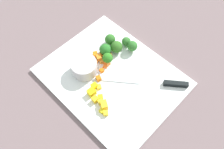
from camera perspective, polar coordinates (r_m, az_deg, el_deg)
ground_plane at (r=0.74m, az=-0.00°, el=-0.88°), size 4.00×4.00×0.00m
cutting_board at (r=0.73m, az=-0.00°, el=-0.64°), size 0.42×0.34×0.01m
prep_bowl at (r=0.72m, az=-6.88°, el=1.81°), size 0.08×0.08×0.05m
chef_knife at (r=0.72m, az=10.75°, el=-1.97°), size 0.24×0.20×0.02m
carrot_dice_0 at (r=0.76m, az=-3.31°, el=4.17°), size 0.02×0.02×0.02m
carrot_dice_1 at (r=0.74m, az=-1.28°, el=2.94°), size 0.02×0.02×0.02m
carrot_dice_2 at (r=0.74m, az=-1.73°, el=2.06°), size 0.02×0.02×0.01m
carrot_dice_3 at (r=0.76m, az=-4.63°, el=4.04°), size 0.02×0.02×0.01m
carrot_dice_4 at (r=0.76m, az=-1.45°, el=3.97°), size 0.02×0.02×0.01m
carrot_dice_5 at (r=0.75m, az=-2.66°, el=3.23°), size 0.02×0.02×0.01m
carrot_dice_6 at (r=0.72m, az=-3.36°, el=-0.96°), size 0.02×0.02×0.01m
carrot_dice_7 at (r=0.73m, az=-2.57°, el=1.02°), size 0.02×0.02×0.01m
carrot_dice_8 at (r=0.76m, az=-2.48°, el=4.74°), size 0.02×0.02×0.01m
carrot_dice_9 at (r=0.77m, az=-2.31°, el=5.43°), size 0.02×0.02×0.01m
carrot_dice_10 at (r=0.75m, az=-3.80°, el=3.42°), size 0.01×0.01×0.01m
carrot_dice_11 at (r=0.77m, az=-4.17°, el=4.98°), size 0.02×0.02×0.01m
carrot_dice_12 at (r=0.76m, az=-0.87°, el=5.00°), size 0.02×0.02×0.01m
carrot_dice_13 at (r=0.76m, az=-5.70°, el=4.34°), size 0.02×0.02×0.01m
pepper_dice_0 at (r=0.67m, az=-2.53°, el=-8.96°), size 0.02×0.02×0.01m
pepper_dice_1 at (r=0.68m, az=-2.85°, el=-6.78°), size 0.02×0.02×0.01m
pepper_dice_2 at (r=0.69m, az=-4.91°, el=-4.61°), size 0.02×0.02×0.02m
pepper_dice_3 at (r=0.66m, az=-1.56°, el=-9.57°), size 0.02×0.02×0.01m
pepper_dice_4 at (r=0.70m, az=-4.41°, el=-2.83°), size 0.02×0.02×0.02m
pepper_dice_5 at (r=0.70m, az=-3.13°, el=-3.18°), size 0.02×0.02×0.01m
pepper_dice_6 at (r=0.69m, az=-2.91°, el=-5.64°), size 0.02×0.02×0.01m
pepper_dice_7 at (r=0.67m, az=-1.99°, el=-7.57°), size 0.03×0.03×0.02m
pepper_dice_8 at (r=0.68m, az=-4.22°, el=-6.15°), size 0.02×0.02×0.02m
broccoli_floret_0 at (r=0.76m, az=1.15°, el=6.86°), size 0.04×0.04×0.04m
broccoli_floret_1 at (r=0.76m, az=-1.65°, el=6.17°), size 0.04×0.04×0.04m
broccoli_floret_2 at (r=0.79m, az=3.55°, el=8.16°), size 0.03×0.03×0.03m
broccoli_floret_3 at (r=0.79m, az=-0.48°, el=8.69°), size 0.04×0.04×0.04m
broccoli_floret_4 at (r=0.74m, az=-1.12°, el=4.11°), size 0.03×0.03×0.04m
broccoli_floret_5 at (r=0.77m, az=5.05°, el=7.02°), size 0.03×0.03×0.04m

